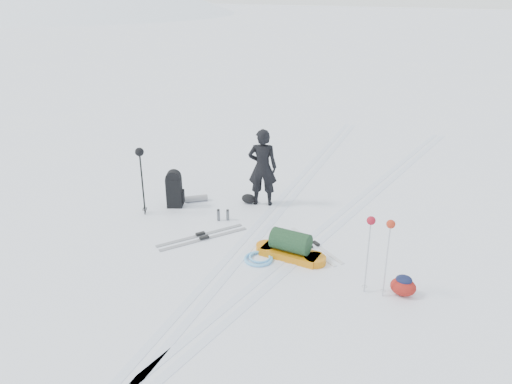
# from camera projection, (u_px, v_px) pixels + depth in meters

# --- Properties ---
(ground) EXTENTS (200.00, 200.00, 0.00)m
(ground) POSITION_uv_depth(u_px,v_px,m) (255.00, 234.00, 10.00)
(ground) COLOR white
(ground) RESTS_ON ground
(ski_tracks) EXTENTS (3.38, 17.97, 0.01)m
(ski_tracks) POSITION_uv_depth(u_px,v_px,m) (299.00, 223.00, 10.48)
(ski_tracks) COLOR silver
(ski_tracks) RESTS_ON ground
(skier) EXTENTS (0.75, 0.62, 1.77)m
(skier) POSITION_uv_depth(u_px,v_px,m) (262.00, 167.00, 11.04)
(skier) COLOR black
(skier) RESTS_ON ground
(pulk_sled) EXTENTS (1.39, 0.48, 0.53)m
(pulk_sled) POSITION_uv_depth(u_px,v_px,m) (290.00, 247.00, 9.11)
(pulk_sled) COLOR #C06F0B
(pulk_sled) RESTS_ON ground
(expedition_rucksack) EXTENTS (0.72, 0.86, 0.86)m
(expedition_rucksack) POSITION_uv_depth(u_px,v_px,m) (177.00, 190.00, 11.13)
(expedition_rucksack) COLOR black
(expedition_rucksack) RESTS_ON ground
(ski_poles_black) EXTENTS (0.19, 0.19, 1.51)m
(ski_poles_black) POSITION_uv_depth(u_px,v_px,m) (140.00, 160.00, 10.43)
(ski_poles_black) COLOR black
(ski_poles_black) RESTS_ON ground
(ski_poles_silver) EXTENTS (0.44, 0.15, 1.36)m
(ski_poles_silver) POSITION_uv_depth(u_px,v_px,m) (380.00, 231.00, 7.66)
(ski_poles_silver) COLOR #ABADB1
(ski_poles_silver) RESTS_ON ground
(touring_skis_grey) EXTENTS (1.26, 1.69, 0.07)m
(touring_skis_grey) POSITION_uv_depth(u_px,v_px,m) (202.00, 237.00, 9.88)
(touring_skis_grey) COLOR #999BA2
(touring_skis_grey) RESTS_ON ground
(touring_skis_white) EXTENTS (1.48, 1.12, 0.06)m
(touring_skis_white) POSITION_uv_depth(u_px,v_px,m) (313.00, 246.00, 9.56)
(touring_skis_white) COLOR silver
(touring_skis_white) RESTS_ON ground
(rope_coil) EXTENTS (0.67, 0.67, 0.06)m
(rope_coil) POSITION_uv_depth(u_px,v_px,m) (259.00, 258.00, 9.08)
(rope_coil) COLOR #60B0EA
(rope_coil) RESTS_ON ground
(small_daypack) EXTENTS (0.49, 0.42, 0.36)m
(small_daypack) POSITION_uv_depth(u_px,v_px,m) (403.00, 286.00, 8.02)
(small_daypack) COLOR maroon
(small_daypack) RESTS_ON ground
(thermos_pair) EXTENTS (0.24, 0.19, 0.26)m
(thermos_pair) POSITION_uv_depth(u_px,v_px,m) (223.00, 215.00, 10.56)
(thermos_pair) COLOR #505257
(thermos_pair) RESTS_ON ground
(stuff_sack) EXTENTS (0.35, 0.28, 0.21)m
(stuff_sack) POSITION_uv_depth(u_px,v_px,m) (249.00, 199.00, 11.40)
(stuff_sack) COLOR black
(stuff_sack) RESTS_ON ground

